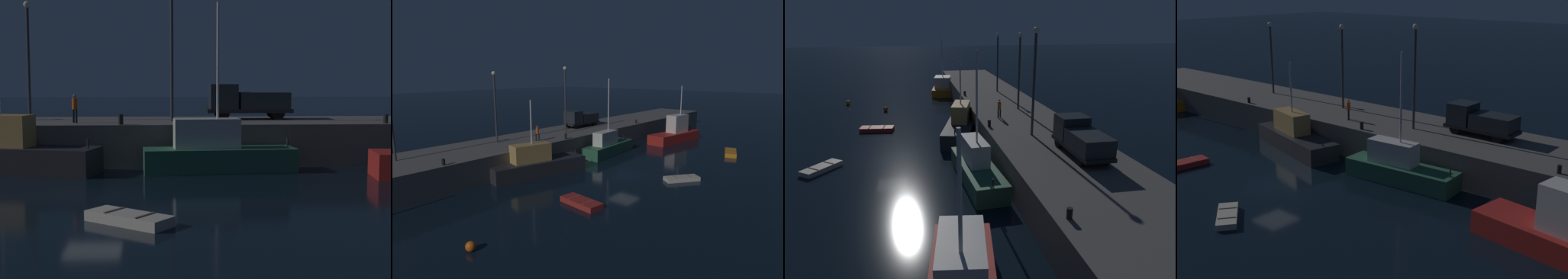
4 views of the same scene
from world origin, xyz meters
TOP-DOWN VIEW (x-y plane):
  - ground_plane at (0.00, 0.00)m, footprint 320.00×320.00m
  - pier_quay at (0.00, 12.05)m, footprint 76.96×7.96m
  - fishing_trawler_red at (18.87, 3.53)m, footprint 9.57×4.02m
  - fishing_boat_blue at (-5.38, 6.80)m, footprint 10.04×4.90m
  - fishing_boat_orange at (6.06, 6.41)m, footprint 8.50×2.86m
  - dinghy_orange_near at (15.43, -5.45)m, footprint 3.90×2.34m
  - rowboat_white_mid at (-8.59, -1.73)m, footprint 1.77×3.57m
  - dinghy_red_small at (1.92, -5.12)m, footprint 3.28×2.89m
  - mooring_buoy_near at (-17.76, -1.33)m, footprint 0.59×0.59m
  - lamp_post_east at (-5.52, 12.85)m, footprint 0.44×0.44m
  - lamp_post_central at (3.67, 11.27)m, footprint 0.44×0.44m
  - utility_truck at (8.62, 12.98)m, footprint 5.63×2.06m
  - dockworker at (-2.21, 10.04)m, footprint 0.44×0.44m
  - bollard_west at (16.46, 8.78)m, footprint 0.28×0.28m
  - bollard_central at (-13.91, 8.52)m, footprint 0.28×0.28m
  - bollard_east at (0.67, 8.47)m, footprint 0.28×0.28m

SIDE VIEW (x-z plane):
  - ground_plane at x=0.00m, z-range 0.00..0.00m
  - dinghy_red_small at x=1.92m, z-range -0.02..0.39m
  - rowboat_white_mid at x=-8.59m, z-range -0.02..0.44m
  - dinghy_orange_near at x=15.43m, z-range -0.02..0.52m
  - mooring_buoy_near at x=-17.76m, z-range 0.00..0.59m
  - fishing_boat_orange at x=6.06m, z-range -3.59..5.67m
  - fishing_boat_blue at x=-5.38m, z-range -2.62..4.77m
  - fishing_trawler_red at x=18.87m, z-range -2.79..5.27m
  - pier_quay at x=0.00m, z-range 0.00..2.49m
  - bollard_central at x=-13.91m, z-range 2.49..3.02m
  - bollard_west at x=16.46m, z-range 2.49..3.02m
  - bollard_east at x=0.67m, z-range 2.49..3.09m
  - dockworker at x=-2.21m, z-range 2.61..4.33m
  - utility_truck at x=8.62m, z-range 2.51..4.83m
  - lamp_post_east at x=-5.52m, z-range 3.15..10.76m
  - lamp_post_central at x=3.67m, z-range 3.16..11.35m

